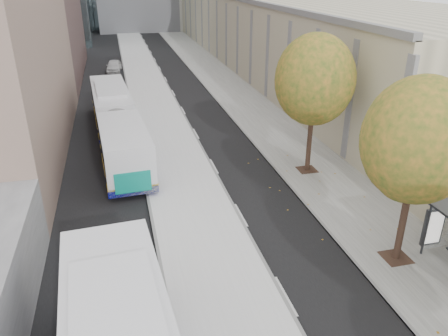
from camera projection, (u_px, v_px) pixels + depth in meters
name	position (u px, v px, depth m)	size (l,w,h in m)	color
bus_platform	(158.00, 115.00, 35.87)	(4.25, 150.00, 0.15)	silver
sidewalk	(251.00, 109.00, 37.64)	(4.75, 150.00, 0.08)	gray
building_tan	(267.00, 22.00, 64.12)	(18.00, 92.00, 8.00)	gray
tree_c	(419.00, 141.00, 15.94)	(4.20, 4.20, 7.28)	black
tree_d	(315.00, 80.00, 23.80)	(4.40, 4.40, 7.60)	black
bus_far	(116.00, 121.00, 29.54)	(3.70, 17.61, 2.91)	silver
distant_car	(114.00, 66.00, 51.20)	(1.57, 3.91, 1.33)	beige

